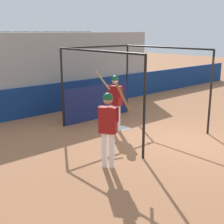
% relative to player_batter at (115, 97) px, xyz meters
% --- Properties ---
extents(ground_plane, '(60.00, 60.00, 0.00)m').
position_rel_player_batter_xyz_m(ground_plane, '(0.97, -2.34, -1.16)').
color(ground_plane, '#9E6642').
extents(outfield_wall, '(24.00, 0.12, 1.20)m').
position_rel_player_batter_xyz_m(outfield_wall, '(0.97, 3.55, -0.56)').
color(outfield_wall, navy).
rests_on(outfield_wall, ground).
extents(bleacher_section, '(8.70, 4.00, 3.28)m').
position_rel_player_batter_xyz_m(bleacher_section, '(0.97, 5.61, 0.47)').
color(bleacher_section, '#9E9E99').
rests_on(bleacher_section, ground).
extents(batting_cage, '(3.20, 3.92, 2.77)m').
position_rel_player_batter_xyz_m(batting_cage, '(0.53, 0.81, 0.08)').
color(batting_cage, black).
rests_on(batting_cage, ground).
extents(home_plate, '(0.44, 0.44, 0.02)m').
position_rel_player_batter_xyz_m(home_plate, '(0.36, -0.01, -1.16)').
color(home_plate, white).
rests_on(home_plate, ground).
extents(player_batter, '(0.55, 0.92, 2.05)m').
position_rel_player_batter_xyz_m(player_batter, '(0.00, 0.00, 0.00)').
color(player_batter, white).
rests_on(player_batter, ground).
extents(player_waiting, '(0.69, 0.64, 2.21)m').
position_rel_player_batter_xyz_m(player_waiting, '(-2.10, -2.11, 0.00)').
color(player_waiting, white).
rests_on(player_waiting, ground).
extents(baseball, '(0.07, 0.07, 0.07)m').
position_rel_player_batter_xyz_m(baseball, '(-0.08, -1.63, -1.13)').
color(baseball, white).
rests_on(baseball, ground).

